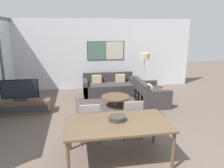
{
  "coord_description": "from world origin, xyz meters",
  "views": [
    {
      "loc": [
        -0.96,
        -2.91,
        2.47
      ],
      "look_at": [
        -0.01,
        2.84,
        0.95
      ],
      "focal_mm": 35.0,
      "sensor_mm": 36.0,
      "label": 1
    }
  ],
  "objects_px": {
    "tv_console": "(22,107)",
    "television": "(20,90)",
    "sofa_main": "(109,87)",
    "dining_chair_centre": "(132,116)",
    "fruit_bowl": "(117,118)",
    "floor_lamp": "(145,59)",
    "coffee_table": "(116,99)",
    "sofa_side": "(148,95)",
    "dining_table": "(117,125)",
    "dining_chair_left": "(90,120)"
  },
  "relations": [
    {
      "from": "television",
      "to": "dining_chair_left",
      "type": "distance_m",
      "value": 2.75
    },
    {
      "from": "floor_lamp",
      "to": "tv_console",
      "type": "bearing_deg",
      "value": -159.38
    },
    {
      "from": "sofa_side",
      "to": "coffee_table",
      "type": "relative_size",
      "value": 1.62
    },
    {
      "from": "tv_console",
      "to": "sofa_side",
      "type": "height_order",
      "value": "sofa_side"
    },
    {
      "from": "dining_table",
      "to": "floor_lamp",
      "type": "height_order",
      "value": "floor_lamp"
    },
    {
      "from": "sofa_main",
      "to": "dining_table",
      "type": "distance_m",
      "value": 4.29
    },
    {
      "from": "coffee_table",
      "to": "floor_lamp",
      "type": "xyz_separation_m",
      "value": [
        1.39,
        1.47,
        1.05
      ]
    },
    {
      "from": "television",
      "to": "sofa_side",
      "type": "bearing_deg",
      "value": 4.04
    },
    {
      "from": "sofa_main",
      "to": "dining_chair_centre",
      "type": "distance_m",
      "value": 3.47
    },
    {
      "from": "dining_table",
      "to": "dining_chair_left",
      "type": "xyz_separation_m",
      "value": [
        -0.48,
        0.72,
        -0.17
      ]
    },
    {
      "from": "floor_lamp",
      "to": "dining_chair_left",
      "type": "bearing_deg",
      "value": -123.16
    },
    {
      "from": "sofa_side",
      "to": "fruit_bowl",
      "type": "bearing_deg",
      "value": 150.97
    },
    {
      "from": "tv_console",
      "to": "sofa_main",
      "type": "bearing_deg",
      "value": 28.17
    },
    {
      "from": "sofa_main",
      "to": "floor_lamp",
      "type": "distance_m",
      "value": 1.74
    },
    {
      "from": "dining_chair_centre",
      "to": "tv_console",
      "type": "bearing_deg",
      "value": 145.43
    },
    {
      "from": "dining_chair_left",
      "to": "floor_lamp",
      "type": "height_order",
      "value": "floor_lamp"
    },
    {
      "from": "dining_table",
      "to": "fruit_bowl",
      "type": "distance_m",
      "value": 0.15
    },
    {
      "from": "television",
      "to": "sofa_main",
      "type": "distance_m",
      "value": 3.24
    },
    {
      "from": "fruit_bowl",
      "to": "dining_chair_centre",
      "type": "bearing_deg",
      "value": 56.01
    },
    {
      "from": "sofa_side",
      "to": "dining_chair_left",
      "type": "height_order",
      "value": "dining_chair_left"
    },
    {
      "from": "tv_console",
      "to": "sofa_main",
      "type": "height_order",
      "value": "sofa_main"
    },
    {
      "from": "sofa_side",
      "to": "dining_chair_left",
      "type": "xyz_separation_m",
      "value": [
        -2.11,
        -2.29,
        0.25
      ]
    },
    {
      "from": "television",
      "to": "dining_table",
      "type": "relative_size",
      "value": 0.55
    },
    {
      "from": "dining_chair_centre",
      "to": "fruit_bowl",
      "type": "distance_m",
      "value": 0.87
    },
    {
      "from": "dining_chair_left",
      "to": "fruit_bowl",
      "type": "bearing_deg",
      "value": -51.47
    },
    {
      "from": "sofa_side",
      "to": "floor_lamp",
      "type": "distance_m",
      "value": 1.69
    },
    {
      "from": "dining_chair_centre",
      "to": "dining_table",
      "type": "bearing_deg",
      "value": -121.56
    },
    {
      "from": "television",
      "to": "dining_chair_centre",
      "type": "bearing_deg",
      "value": -34.58
    },
    {
      "from": "sofa_main",
      "to": "dining_chair_centre",
      "type": "bearing_deg",
      "value": -90.12
    },
    {
      "from": "sofa_main",
      "to": "fruit_bowl",
      "type": "bearing_deg",
      "value": -96.42
    },
    {
      "from": "sofa_main",
      "to": "sofa_side",
      "type": "height_order",
      "value": "same"
    },
    {
      "from": "tv_console",
      "to": "fruit_bowl",
      "type": "relative_size",
      "value": 5.1
    },
    {
      "from": "sofa_side",
      "to": "fruit_bowl",
      "type": "height_order",
      "value": "fruit_bowl"
    },
    {
      "from": "television",
      "to": "sofa_side",
      "type": "height_order",
      "value": "television"
    },
    {
      "from": "dining_chair_centre",
      "to": "fruit_bowl",
      "type": "xyz_separation_m",
      "value": [
        -0.46,
        -0.68,
        0.29
      ]
    },
    {
      "from": "dining_chair_left",
      "to": "fruit_bowl",
      "type": "distance_m",
      "value": 0.84
    },
    {
      "from": "tv_console",
      "to": "television",
      "type": "distance_m",
      "value": 0.51
    },
    {
      "from": "sofa_main",
      "to": "sofa_side",
      "type": "bearing_deg",
      "value": -47.08
    },
    {
      "from": "tv_console",
      "to": "television",
      "type": "bearing_deg",
      "value": 90.0
    },
    {
      "from": "coffee_table",
      "to": "floor_lamp",
      "type": "relative_size",
      "value": 0.59
    },
    {
      "from": "tv_console",
      "to": "coffee_table",
      "type": "distance_m",
      "value": 2.84
    },
    {
      "from": "dining_chair_left",
      "to": "sofa_main",
      "type": "bearing_deg",
      "value": 74.75
    },
    {
      "from": "floor_lamp",
      "to": "coffee_table",
      "type": "bearing_deg",
      "value": -133.36
    },
    {
      "from": "fruit_bowl",
      "to": "sofa_main",
      "type": "bearing_deg",
      "value": 83.58
    },
    {
      "from": "dining_chair_centre",
      "to": "fruit_bowl",
      "type": "relative_size",
      "value": 2.82
    },
    {
      "from": "sofa_main",
      "to": "dining_table",
      "type": "xyz_separation_m",
      "value": [
        -0.48,
        -4.24,
        0.43
      ]
    },
    {
      "from": "television",
      "to": "dining_chair_centre",
      "type": "xyz_separation_m",
      "value": [
        2.82,
        -1.95,
        -0.19
      ]
    },
    {
      "from": "dining_chair_centre",
      "to": "dining_chair_left",
      "type": "bearing_deg",
      "value": -176.37
    },
    {
      "from": "dining_chair_left",
      "to": "floor_lamp",
      "type": "xyz_separation_m",
      "value": [
        2.35,
        3.59,
        0.79
      ]
    },
    {
      "from": "dining_chair_centre",
      "to": "sofa_main",
      "type": "bearing_deg",
      "value": 89.88
    }
  ]
}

